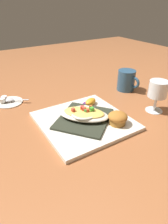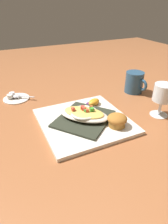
{
  "view_description": "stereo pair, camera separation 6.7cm",
  "coord_description": "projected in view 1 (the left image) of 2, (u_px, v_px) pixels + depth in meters",
  "views": [
    {
      "loc": [
        0.49,
        -0.31,
        0.38
      ],
      "look_at": [
        0.0,
        0.0,
        0.04
      ],
      "focal_mm": 31.4,
      "sensor_mm": 36.0,
      "label": 1
    },
    {
      "loc": [
        0.52,
        -0.25,
        0.38
      ],
      "look_at": [
        0.0,
        0.0,
        0.04
      ],
      "focal_mm": 31.4,
      "sensor_mm": 36.0,
      "label": 2
    }
  ],
  "objects": [
    {
      "name": "ground_plane",
      "position": [
        84.0,
        123.0,
        0.69
      ],
      "size": [
        2.6,
        2.6,
        0.0
      ],
      "primitive_type": "plane",
      "color": "#9F5C35"
    },
    {
      "name": "square_plate",
      "position": [
        84.0,
        121.0,
        0.68
      ],
      "size": [
        0.3,
        0.3,
        0.01
      ],
      "primitive_type": "cube",
      "rotation": [
        0.0,
        0.0,
        -0.01
      ],
      "color": "white",
      "rests_on": "ground_plane"
    },
    {
      "name": "folded_napkin",
      "position": [
        84.0,
        119.0,
        0.68
      ],
      "size": [
        0.25,
        0.25,
        0.01
      ],
      "primitive_type": "cube",
      "rotation": [
        0.0,
        0.0,
        0.66
      ],
      "color": "#2C3124",
      "rests_on": "square_plate"
    },
    {
      "name": "gratin_dish",
      "position": [
        84.0,
        114.0,
        0.67
      ],
      "size": [
        0.19,
        0.18,
        0.04
      ],
      "color": "white",
      "rests_on": "folded_napkin"
    },
    {
      "name": "muffin",
      "position": [
        118.0,
        118.0,
        0.65
      ],
      "size": [
        0.06,
        0.06,
        0.04
      ],
      "color": "#AA712D",
      "rests_on": "square_plate"
    },
    {
      "name": "orange_garnish",
      "position": [
        90.0,
        102.0,
        0.77
      ],
      "size": [
        0.06,
        0.07,
        0.02
      ],
      "color": "#4E2561",
      "rests_on": "square_plate"
    },
    {
      "name": "coffee_mug",
      "position": [
        126.0,
        82.0,
        0.91
      ],
      "size": [
        0.11,
        0.08,
        0.09
      ],
      "color": "#2A4E6D",
      "rests_on": "ground_plane"
    },
    {
      "name": "stemmed_glass",
      "position": [
        158.0,
        91.0,
        0.72
      ],
      "size": [
        0.07,
        0.07,
        0.12
      ],
      "color": "white",
      "rests_on": "ground_plane"
    },
    {
      "name": "creamer_saucer",
      "position": [
        9.0,
        102.0,
        0.82
      ],
      "size": [
        0.11,
        0.11,
        0.01
      ],
      "primitive_type": "cylinder",
      "color": "white",
      "rests_on": "ground_plane"
    },
    {
      "name": "spoon",
      "position": [
        10.0,
        100.0,
        0.81
      ],
      "size": [
        0.07,
        0.1,
        0.01
      ],
      "color": "silver",
      "rests_on": "creamer_saucer"
    },
    {
      "name": "creamer_cup_0",
      "position": [
        4.0,
        98.0,
        0.82
      ],
      "size": [
        0.02,
        0.02,
        0.02
      ],
      "primitive_type": "cylinder",
      "color": "white",
      "rests_on": "creamer_saucer"
    },
    {
      "name": "creamer_cup_1",
      "position": [
        2.0,
        100.0,
        0.8
      ],
      "size": [
        0.02,
        0.02,
        0.02
      ],
      "primitive_type": "cylinder",
      "color": "white",
      "rests_on": "creamer_saucer"
    }
  ]
}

